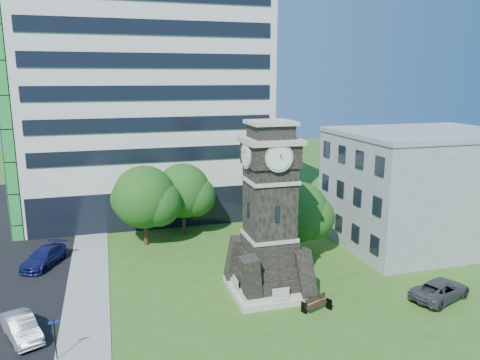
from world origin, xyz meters
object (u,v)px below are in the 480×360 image
object	(u,v)px
street_sign	(55,335)
car_street_north	(44,257)
car_east_lot	(440,290)
car_street_mid	(22,328)
park_bench	(316,303)
clock_tower	(269,221)

from	to	relation	value
street_sign	car_street_north	bearing A→B (deg)	89.94
car_east_lot	street_sign	bearing A→B (deg)	70.46
car_street_north	street_sign	distance (m)	14.47
car_street_north	car_east_lot	xyz separation A→B (m)	(27.05, -13.96, -0.04)
car_east_lot	car_street_mid	bearing A→B (deg)	64.27
car_street_north	street_sign	xyz separation A→B (m)	(2.19, -14.28, 0.79)
car_street_north	car_street_mid	bearing A→B (deg)	-65.14
car_street_mid	car_street_north	world-z (taller)	car_street_north
car_street_mid	car_east_lot	xyz separation A→B (m)	(27.03, -2.58, -0.00)
park_bench	street_sign	xyz separation A→B (m)	(-15.89, -1.16, 0.98)
car_east_lot	street_sign	xyz separation A→B (m)	(-24.86, -0.32, 0.83)
car_street_mid	car_east_lot	world-z (taller)	car_street_mid
clock_tower	car_east_lot	xyz separation A→B (m)	(11.03, -4.43, -4.61)
car_street_mid	clock_tower	bearing A→B (deg)	-16.82
car_street_mid	park_bench	distance (m)	18.14
clock_tower	car_street_north	bearing A→B (deg)	149.25
car_street_north	street_sign	world-z (taller)	street_sign
clock_tower	car_street_north	distance (m)	19.20
car_street_north	car_east_lot	size ratio (longest dim) A/B	1.01
car_street_mid	car_east_lot	distance (m)	27.15
car_street_north	car_east_lot	world-z (taller)	car_street_north
clock_tower	car_street_mid	bearing A→B (deg)	-173.41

